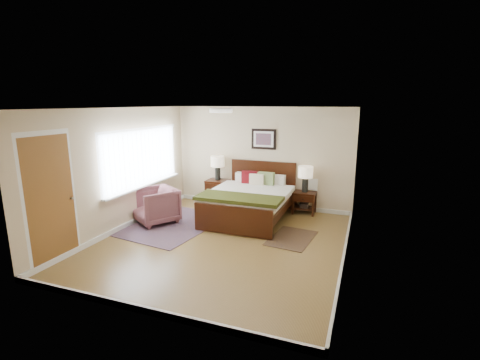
% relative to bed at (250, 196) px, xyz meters
% --- Properties ---
extents(floor, '(5.00, 5.00, 0.00)m').
position_rel_bed_xyz_m(floor, '(-0.06, -1.44, -0.53)').
color(floor, brown).
rests_on(floor, ground).
extents(back_wall, '(4.50, 0.04, 2.50)m').
position_rel_bed_xyz_m(back_wall, '(-0.06, 1.06, 0.72)').
color(back_wall, '#C0B28B').
rests_on(back_wall, ground).
extents(front_wall, '(4.50, 0.04, 2.50)m').
position_rel_bed_xyz_m(front_wall, '(-0.06, -3.94, 0.72)').
color(front_wall, '#C0B28B').
rests_on(front_wall, ground).
extents(left_wall, '(0.04, 5.00, 2.50)m').
position_rel_bed_xyz_m(left_wall, '(-2.31, -1.44, 0.72)').
color(left_wall, '#C0B28B').
rests_on(left_wall, ground).
extents(right_wall, '(0.04, 5.00, 2.50)m').
position_rel_bed_xyz_m(right_wall, '(2.19, -1.44, 0.72)').
color(right_wall, '#C0B28B').
rests_on(right_wall, ground).
extents(ceiling, '(4.50, 5.00, 0.02)m').
position_rel_bed_xyz_m(ceiling, '(-0.06, -1.44, 1.97)').
color(ceiling, white).
rests_on(ceiling, back_wall).
extents(window, '(0.11, 2.72, 1.32)m').
position_rel_bed_xyz_m(window, '(-2.26, -0.74, 0.84)').
color(window, silver).
rests_on(window, left_wall).
extents(door, '(0.06, 1.00, 2.18)m').
position_rel_bed_xyz_m(door, '(-2.29, -3.19, 0.54)').
color(door, silver).
rests_on(door, ground).
extents(ceil_fixture, '(0.44, 0.44, 0.08)m').
position_rel_bed_xyz_m(ceil_fixture, '(-0.06, -1.44, 1.93)').
color(ceil_fixture, white).
rests_on(ceil_fixture, ceiling).
extents(bed, '(1.78, 2.15, 1.16)m').
position_rel_bed_xyz_m(bed, '(0.00, 0.00, 0.00)').
color(bed, '#341607').
rests_on(bed, ground).
extents(wall_art, '(0.62, 0.05, 0.50)m').
position_rel_bed_xyz_m(wall_art, '(0.00, 1.03, 1.19)').
color(wall_art, black).
rests_on(wall_art, back_wall).
extents(nightstand_left, '(0.54, 0.49, 0.65)m').
position_rel_bed_xyz_m(nightstand_left, '(-1.15, 0.81, -0.01)').
color(nightstand_left, '#341607').
rests_on(nightstand_left, ground).
extents(nightstand_right, '(0.53, 0.40, 0.53)m').
position_rel_bed_xyz_m(nightstand_right, '(1.09, 0.82, -0.20)').
color(nightstand_right, '#341607').
rests_on(nightstand_right, ground).
extents(lamp_left, '(0.34, 0.34, 0.61)m').
position_rel_bed_xyz_m(lamp_left, '(-1.15, 0.83, 0.54)').
color(lamp_left, black).
rests_on(lamp_left, nightstand_left).
extents(lamp_right, '(0.34, 0.34, 0.61)m').
position_rel_bed_xyz_m(lamp_right, '(1.09, 0.83, 0.42)').
color(lamp_right, black).
rests_on(lamp_right, nightstand_right).
extents(armchair, '(1.16, 1.17, 0.78)m').
position_rel_bed_xyz_m(armchair, '(-1.86, -0.95, -0.15)').
color(armchair, brown).
rests_on(armchair, ground).
extents(rug_persian, '(1.90, 2.46, 0.01)m').
position_rel_bed_xyz_m(rug_persian, '(-1.41, -0.95, -0.53)').
color(rug_persian, '#0E0F47').
rests_on(rug_persian, ground).
extents(rug_navy, '(0.89, 1.23, 0.01)m').
position_rel_bed_xyz_m(rug_navy, '(1.15, -0.83, -0.53)').
color(rug_navy, black).
rests_on(rug_navy, ground).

